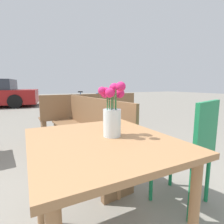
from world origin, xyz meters
name	(u,v)px	position (x,y,z in m)	size (l,w,h in m)	color
table_front	(102,156)	(0.00, 0.00, 0.61)	(0.78, 0.89, 0.71)	#9E7047
flower_vase	(112,114)	(0.08, 0.02, 0.84)	(0.17, 0.16, 0.32)	silver
cafe_chair	(191,147)	(0.80, 0.05, 0.52)	(0.50, 0.50, 0.89)	#197A47
bench_near	(89,129)	(0.30, 1.16, 0.46)	(0.55, 1.67, 0.85)	brown
bench_middle	(91,114)	(0.68, 2.18, 0.47)	(1.79, 0.42, 0.85)	brown
bench_far	(102,103)	(1.62, 3.94, 0.47)	(0.65, 1.79, 0.85)	brown
bicycle	(86,104)	(1.46, 5.05, 0.36)	(1.42, 0.95, 0.79)	black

